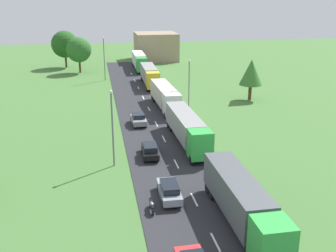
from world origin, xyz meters
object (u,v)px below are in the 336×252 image
at_px(car_second, 169,190).
at_px(lamppost_third, 189,83).
at_px(truck_fourth, 150,75).
at_px(truck_lead, 242,201).
at_px(tree_birch, 79,50).
at_px(lamppost_second, 112,125).
at_px(truck_third, 165,95).
at_px(car_fourth, 138,119).
at_px(lamppost_fourth, 104,57).
at_px(car_third, 150,150).
at_px(distant_building, 156,46).
at_px(tree_oak, 65,44).
at_px(tree_pine, 251,73).
at_px(motorcycle_courier, 152,206).
at_px(truck_second, 187,127).
at_px(truck_fifth, 139,60).

bearing_deg(car_second, lamppost_third, 73.45).
bearing_deg(truck_fourth, truck_lead, -89.91).
xyz_separation_m(truck_lead, tree_birch, (-14.10, 67.97, 3.13)).
distance_m(lamppost_second, tree_birch, 54.73).
bearing_deg(truck_third, truck_fourth, 90.23).
distance_m(car_fourth, lamppost_fourth, 31.93).
xyz_separation_m(car_third, distant_building, (11.10, 68.60, 2.83)).
xyz_separation_m(tree_oak, tree_pine, (32.90, -38.59, -0.91)).
distance_m(truck_fourth, lamppost_fourth, 11.08).
bearing_deg(car_fourth, truck_fourth, 78.69).
relative_size(motorcycle_courier, lamppost_fourth, 0.21).
height_order(truck_fourth, tree_pine, tree_pine).
bearing_deg(motorcycle_courier, truck_fourth, 82.38).
height_order(truck_second, truck_fifth, truck_fifth).
height_order(lamppost_second, lamppost_third, lamppost_second).
bearing_deg(tree_oak, truck_fourth, -53.66).
bearing_deg(distant_building, car_second, -97.80).
distance_m(lamppost_fourth, distant_building, 29.39).
height_order(truck_second, lamppost_third, lamppost_third).
distance_m(lamppost_second, tree_oak, 62.94).
bearing_deg(lamppost_second, lamppost_fourth, 89.37).
bearing_deg(motorcycle_courier, lamppost_second, 104.40).
distance_m(car_fourth, lamppost_second, 14.46).
relative_size(truck_third, lamppost_second, 1.56).
bearing_deg(tree_oak, lamppost_third, -64.05).
bearing_deg(car_second, tree_oak, 100.39).
height_order(tree_birch, distant_building, tree_birch).
height_order(truck_fifth, car_fourth, truck_fifth).
bearing_deg(lamppost_second, tree_pine, 44.23).
distance_m(car_second, car_fourth, 21.58).
height_order(motorcycle_courier, lamppost_third, lamppost_third).
height_order(car_second, car_third, car_second).
xyz_separation_m(truck_lead, tree_pine, (15.23, 37.23, 2.60)).
distance_m(truck_fifth, tree_pine, 36.04).
bearing_deg(car_fourth, truck_fifth, 83.40).
height_order(car_fourth, tree_birch, tree_birch).
xyz_separation_m(lamppost_third, tree_oak, (-21.05, 43.25, 1.20)).
bearing_deg(truck_third, car_third, -104.61).
height_order(truck_fourth, car_second, truck_fourth).
relative_size(car_second, lamppost_second, 0.55).
distance_m(truck_fourth, lamppost_second, 39.58).
distance_m(car_fourth, tree_oak, 50.80).
bearing_deg(truck_third, lamppost_third, -30.93).
bearing_deg(tree_pine, lamppost_third, -158.54).
relative_size(truck_fourth, tree_birch, 1.55).
distance_m(motorcycle_courier, lamppost_third, 31.11).
distance_m(truck_lead, distant_building, 83.94).
distance_m(motorcycle_courier, tree_oak, 73.48).
relative_size(truck_second, tree_oak, 1.57).
bearing_deg(truck_lead, car_fourth, 100.75).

